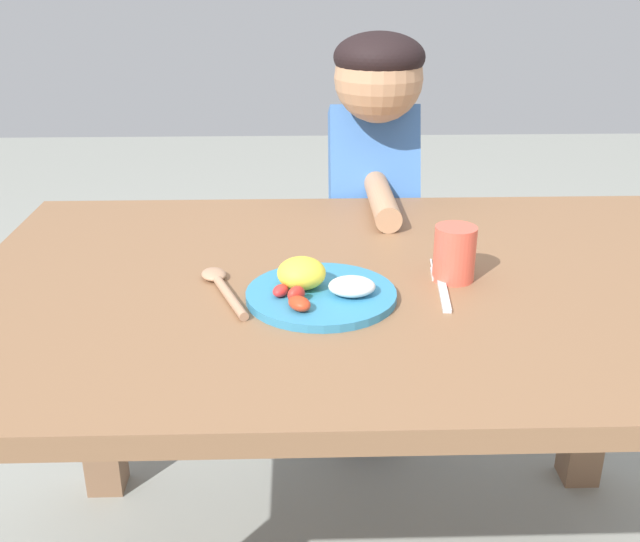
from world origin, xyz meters
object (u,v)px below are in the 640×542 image
plate (318,289)px  drinking_cup (455,253)px  person (371,236)px  spoon (222,285)px  fork (441,283)px

plate → drinking_cup: (0.21, 0.07, 0.03)m
drinking_cup → person: 0.55m
plate → spoon: 0.15m
plate → drinking_cup: bearing=17.5°
drinking_cup → fork: bearing=-133.5°
spoon → person: bearing=-47.9°
plate → fork: bearing=12.9°
plate → drinking_cup: drinking_cup is taller
spoon → drinking_cup: (0.36, 0.03, 0.04)m
plate → spoon: (-0.15, 0.04, -0.01)m
drinking_cup → person: size_ratio=0.09×
drinking_cup → person: bearing=98.5°
person → fork: bearing=95.8°
spoon → drinking_cup: drinking_cup is taller
plate → fork: plate is taller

